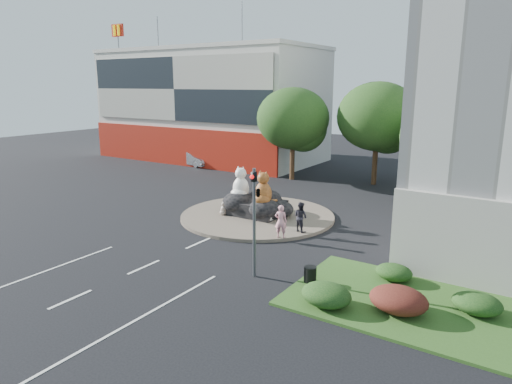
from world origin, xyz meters
TOP-DOWN VIEW (x-y plane):
  - ground at (0.00, 0.00)m, footprint 120.00×120.00m
  - roundabout_island at (0.00, 10.00)m, footprint 10.00×10.00m
  - rock_plinth at (0.00, 10.00)m, footprint 3.20×2.60m
  - shophouse_block at (-18.00, 27.91)m, footprint 25.20×12.30m
  - grass_verge at (12.00, 3.00)m, footprint 10.00×6.00m
  - tree_left at (-3.93, 22.06)m, footprint 6.46×6.46m
  - tree_mid at (3.07, 24.06)m, footprint 6.84×6.84m
  - tree_right at (9.07, 20.06)m, footprint 5.70×5.70m
  - hedge_near_green at (9.00, 1.00)m, footprint 2.00×1.60m
  - hedge_red at (11.50, 2.00)m, footprint 2.20×1.76m
  - hedge_mid_green at (14.00, 3.50)m, footprint 1.80×1.44m
  - hedge_back_green at (10.50, 4.80)m, footprint 1.60×1.28m
  - traffic_light at (5.10, 2.00)m, footprint 0.44×1.24m
  - street_lamp at (12.82, 8.00)m, footprint 2.34×0.22m
  - cat_white at (-1.25, 9.91)m, footprint 1.41×1.25m
  - cat_tabby at (0.78, 9.45)m, footprint 1.35×1.18m
  - kitten_calico at (-1.82, 8.75)m, footprint 0.61×0.55m
  - kitten_white at (1.43, 9.10)m, footprint 0.52×0.47m
  - pedestrian_pink at (3.59, 6.82)m, footprint 0.79×0.66m
  - pedestrian_dark at (4.00, 8.39)m, footprint 1.01×0.89m
  - parked_car at (-16.32, 22.56)m, footprint 4.81×2.37m
  - litter_bin at (7.50, 2.62)m, footprint 0.63×0.63m

SIDE VIEW (x-z plane):
  - ground at x=0.00m, z-range 0.00..0.00m
  - grass_verge at x=12.00m, z-range 0.00..0.12m
  - roundabout_island at x=0.00m, z-range 0.00..0.20m
  - litter_bin at x=7.50m, z-range 0.12..0.81m
  - hedge_back_green at x=10.50m, z-range 0.12..0.84m
  - hedge_mid_green at x=14.00m, z-range 0.12..0.93m
  - hedge_near_green at x=9.00m, z-range 0.12..1.02m
  - kitten_white at x=1.43m, z-range 0.20..0.98m
  - hedge_red at x=11.50m, z-range 0.12..1.11m
  - kitten_calico at x=-1.82m, z-range 0.20..1.10m
  - rock_plinth at x=0.00m, z-range 0.20..1.10m
  - parked_car at x=-16.32m, z-range 0.00..1.52m
  - pedestrian_dark at x=4.00m, z-range 0.20..1.95m
  - pedestrian_pink at x=3.59m, z-range 0.20..2.07m
  - cat_tabby at x=0.78m, z-range 1.10..3.29m
  - cat_white at x=-1.25m, z-range 1.10..3.29m
  - traffic_light at x=5.10m, z-range 1.12..6.12m
  - street_lamp at x=12.82m, z-range 0.52..8.58m
  - tree_right at x=9.07m, z-range 0.98..8.28m
  - tree_left at x=-3.93m, z-range 1.11..9.38m
  - tree_mid at x=3.07m, z-range 1.18..9.94m
  - shophouse_block at x=-18.00m, z-range -2.52..14.88m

